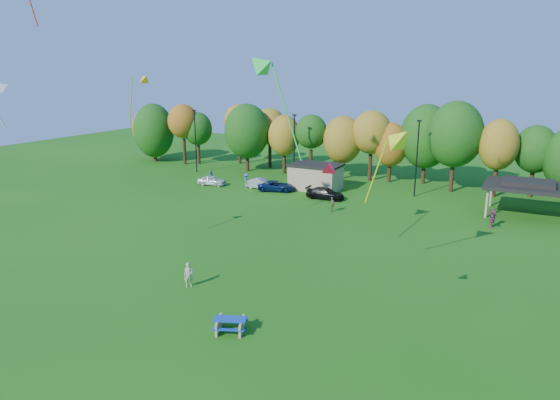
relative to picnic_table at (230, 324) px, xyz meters
The scene contains 19 objects.
ground 3.12m from the picnic_table, 85.01° to the right, with size 160.00×160.00×0.00m, color #19600F.
tree_line 42.80m from the picnic_table, 91.02° to the left, with size 93.57×10.55×11.15m.
lamp_posts 37.26m from the picnic_table, 86.49° to the left, with size 64.50×0.25×9.09m.
utility_building 36.28m from the picnic_table, 105.57° to the left, with size 6.30×4.30×3.25m.
pavilion 36.91m from the picnic_table, 67.19° to the left, with size 8.20×6.20×3.77m.
picnic_table is the anchor object (origin of this frame).
kite_flyer 7.09m from the picnic_table, 146.81° to the left, with size 0.64×0.42×1.77m, color beige.
car_a 38.22m from the picnic_table, 126.47° to the left, with size 1.50×3.73×1.27m, color silver.
car_b 35.59m from the picnic_table, 116.47° to the left, with size 1.43×4.10×1.35m, color #A8A7AC.
car_c 34.61m from the picnic_table, 113.28° to the left, with size 2.11×4.58×1.27m, color #0D234F.
car_d 31.65m from the picnic_table, 102.33° to the left, with size 1.86×4.57×1.33m, color black.
far_person_0 39.09m from the picnic_table, 126.56° to the left, with size 0.88×0.68×1.80m, color teal.
far_person_1 30.57m from the picnic_table, 67.57° to the left, with size 1.73×0.55×1.86m, color #923C65.
far_person_2 36.35m from the picnic_table, 119.56° to the left, with size 1.20×0.69×1.86m, color #4F51AF.
far_person_3 26.55m from the picnic_table, 98.81° to the left, with size 0.94×0.39×1.60m, color olive.
kite_4 17.31m from the picnic_table, 108.46° to the left, with size 4.43×1.72×7.51m.
kite_8 11.70m from the picnic_table, ahead, with size 1.04×1.21×1.07m.
kite_10 16.10m from the picnic_table, 59.05° to the left, with size 3.50×2.33×5.68m.
kite_12 27.78m from the picnic_table, 141.34° to the left, with size 2.98×1.96×5.31m.
Camera 1 is at (14.29, -18.79, 14.77)m, focal length 32.00 mm.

